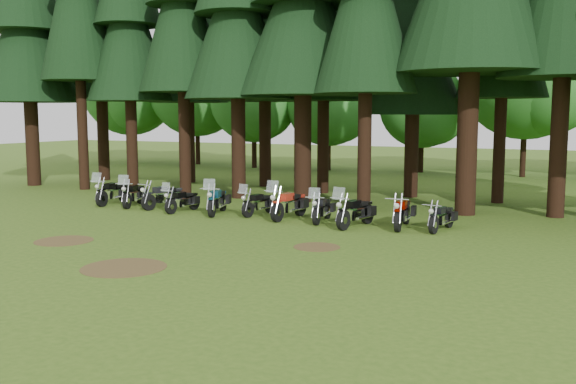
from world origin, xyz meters
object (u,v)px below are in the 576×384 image
Objects in this scene: motorcycle_2 at (164,197)px; motorcycle_7 at (322,210)px; motorcycle_1 at (134,195)px; motorcycle_10 at (442,218)px; motorcycle_0 at (113,193)px; motorcycle_5 at (259,204)px; motorcycle_8 at (356,213)px; motorcycle_9 at (402,214)px; motorcycle_4 at (217,201)px; motorcycle_3 at (182,201)px; motorcycle_6 at (289,205)px.

motorcycle_7 is (7.32, -0.38, -0.01)m from motorcycle_2.
motorcycle_10 is at bearing -18.04° from motorcycle_1.
motorcycle_0 is 1.14× the size of motorcycle_5.
motorcycle_9 is at bearing 30.57° from motorcycle_8.
motorcycle_7 is (10.06, -0.41, -0.04)m from motorcycle_0.
motorcycle_7 is at bearing -170.06° from motorcycle_10.
motorcycle_4 is at bearing -170.34° from motorcycle_10.
motorcycle_3 is 0.85× the size of motorcycle_9.
motorcycle_6 reaches higher than motorcycle_3.
motorcycle_0 is 10.06m from motorcycle_7.
motorcycle_8 is at bearing -6.37° from motorcycle_6.
motorcycle_0 is 14.40m from motorcycle_10.
motorcycle_0 is at bearing 170.98° from motorcycle_7.
motorcycle_10 is at bearing 7.36° from motorcycle_5.
motorcycle_1 is 4.40m from motorcycle_4.
motorcycle_4 reaches higher than motorcycle_7.
motorcycle_7 is at bearing 1.76° from motorcycle_5.
motorcycle_4 is (4.38, -0.34, 0.02)m from motorcycle_1.
motorcycle_1 is 1.09× the size of motorcycle_5.
motorcycle_6 is (4.64, 0.25, 0.09)m from motorcycle_3.
motorcycle_9 is (7.43, 0.09, -0.01)m from motorcycle_4.
motorcycle_5 is at bearing 16.04° from motorcycle_3.
motorcycle_8 is at bearing -1.76° from motorcycle_5.
motorcycle_4 is (5.61, -0.45, 0.01)m from motorcycle_0.
motorcycle_8 reaches higher than motorcycle_0.
motorcycle_9 is at bearing -15.69° from motorcycle_4.
motorcycle_8 is (11.52, -0.89, 0.00)m from motorcycle_0.
motorcycle_7 is at bearing 10.61° from motorcycle_2.
motorcycle_7 is 1.54m from motorcycle_8.
motorcycle_10 is at bearing 7.67° from motorcycle_3.
motorcycle_8 is (4.28, -0.89, 0.06)m from motorcycle_5.
motorcycle_10 is at bearing 12.10° from motorcycle_2.
motorcycle_0 is at bearing -167.07° from motorcycle_2.
motorcycle_10 is at bearing -5.64° from motorcycle_7.
motorcycle_0 reaches higher than motorcycle_1.
motorcycle_4 is at bearing 5.31° from motorcycle_2.
motorcycle_8 reaches higher than motorcycle_5.
motorcycle_3 reaches higher than motorcycle_9.
motorcycle_5 reaches higher than motorcycle_2.
motorcycle_6 reaches higher than motorcycle_4.
motorcycle_6 is at bearing -18.54° from motorcycle_1.
motorcycle_5 is at bearing -16.08° from motorcycle_1.
motorcycle_9 is (13.04, -0.36, -0.00)m from motorcycle_0.
motorcycle_3 is 7.50m from motorcycle_8.
motorcycle_7 is at bearing -7.54° from motorcycle_0.
motorcycle_1 is 13.17m from motorcycle_10.
motorcycle_8 reaches higher than motorcycle_1.
motorcycle_0 is 1.09× the size of motorcycle_7.
motorcycle_10 is (13.17, -0.22, -0.06)m from motorcycle_1.
motorcycle_3 is 1.59m from motorcycle_4.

